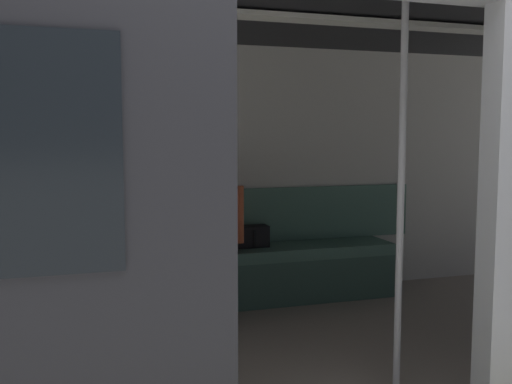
# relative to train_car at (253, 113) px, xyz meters

# --- Properties ---
(train_car) EXTENTS (6.40, 2.79, 2.18)m
(train_car) POSITION_rel_train_car_xyz_m (0.00, 0.00, 0.00)
(train_car) COLOR #ADAFB5
(train_car) RESTS_ON ground_plane
(bench_seat) EXTENTS (2.85, 0.44, 0.45)m
(bench_seat) POSITION_rel_train_car_xyz_m (-0.08, -1.04, -1.12)
(bench_seat) COLOR #4C7566
(bench_seat) RESTS_ON ground_plane
(person_seated) EXTENTS (0.55, 0.71, 1.18)m
(person_seated) POSITION_rel_train_car_xyz_m (0.04, -0.99, -0.79)
(person_seated) COLOR #CC5933
(person_seated) RESTS_ON ground_plane
(handbag) EXTENTS (0.26, 0.15, 0.17)m
(handbag) POSITION_rel_train_car_xyz_m (-0.34, -1.12, -0.93)
(handbag) COLOR black
(handbag) RESTS_ON bench_seat
(book) EXTENTS (0.24, 0.27, 0.03)m
(book) POSITION_rel_train_car_xyz_m (0.33, -1.10, -1.00)
(book) COLOR #33723F
(book) RESTS_ON bench_seat
(grab_pole_door) EXTENTS (0.04, 0.04, 2.04)m
(grab_pole_door) POSITION_rel_train_car_xyz_m (0.40, 0.78, -0.44)
(grab_pole_door) COLOR silver
(grab_pole_door) RESTS_ON ground_plane
(grab_pole_far) EXTENTS (0.04, 0.04, 2.04)m
(grab_pole_far) POSITION_rel_train_car_xyz_m (-0.56, 0.70, -0.44)
(grab_pole_far) COLOR silver
(grab_pole_far) RESTS_ON ground_plane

